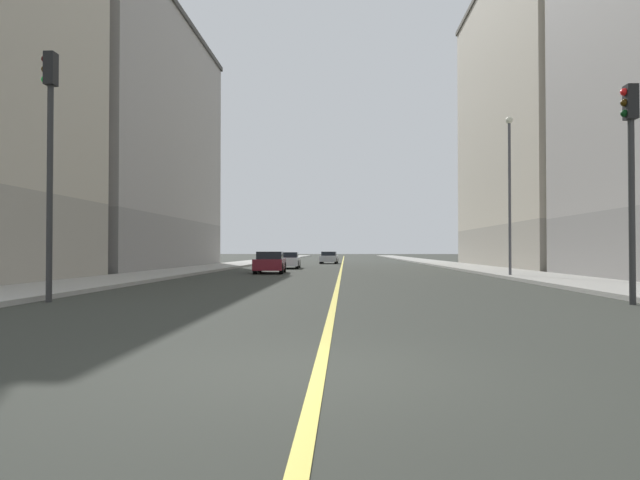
% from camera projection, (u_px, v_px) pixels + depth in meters
% --- Properties ---
extents(ground_plane, '(400.00, 400.00, 0.00)m').
position_uv_depth(ground_plane, '(319.00, 374.00, 6.37)').
color(ground_plane, '#2F322B').
rests_on(ground_plane, ground).
extents(sidewalk_left, '(3.84, 168.00, 0.15)m').
position_uv_depth(sidewalk_left, '(444.00, 264.00, 54.86)').
color(sidewalk_left, '#9E9B93').
rests_on(sidewalk_left, ground).
extents(sidewalk_right, '(3.84, 168.00, 0.15)m').
position_uv_depth(sidewalk_right, '(242.00, 264.00, 55.77)').
color(sidewalk_right, '#9E9B93').
rests_on(sidewalk_right, ground).
extents(lane_center_stripe, '(0.16, 154.00, 0.01)m').
position_uv_depth(lane_center_stripe, '(342.00, 264.00, 55.31)').
color(lane_center_stripe, '#E5D14C').
rests_on(lane_center_stripe, ground).
extents(building_left_mid, '(11.98, 24.48, 24.10)m').
position_uv_depth(building_left_mid, '(560.00, 120.00, 45.47)').
color(building_left_mid, '#9D9688').
rests_on(building_left_mid, ground).
extents(building_right_midblock, '(11.98, 24.98, 19.49)m').
position_uv_depth(building_right_midblock, '(110.00, 142.00, 42.92)').
color(building_right_midblock, gray).
rests_on(building_right_midblock, ground).
extents(traffic_light_left_near, '(0.40, 0.32, 5.70)m').
position_uv_depth(traffic_light_left_near, '(631.00, 161.00, 14.48)').
color(traffic_light_left_near, '#2D2D2D').
rests_on(traffic_light_left_near, ground).
extents(traffic_light_right_near, '(0.40, 0.32, 6.80)m').
position_uv_depth(traffic_light_right_near, '(50.00, 142.00, 15.18)').
color(traffic_light_right_near, '#2D2D2D').
rests_on(traffic_light_right_near, ground).
extents(street_lamp_left_near, '(0.36, 0.36, 8.11)m').
position_uv_depth(street_lamp_left_near, '(510.00, 180.00, 28.59)').
color(street_lamp_left_near, '#4C4C51').
rests_on(street_lamp_left_near, ground).
extents(car_maroon, '(1.92, 4.11, 1.32)m').
position_uv_depth(car_maroon, '(270.00, 262.00, 34.20)').
color(car_maroon, maroon).
rests_on(car_maroon, ground).
extents(car_white, '(2.08, 4.66, 1.25)m').
position_uv_depth(car_white, '(287.00, 260.00, 43.38)').
color(car_white, white).
rests_on(car_white, ground).
extents(car_silver, '(1.90, 4.08, 1.25)m').
position_uv_depth(car_silver, '(329.00, 258.00, 58.60)').
color(car_silver, silver).
rests_on(car_silver, ground).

